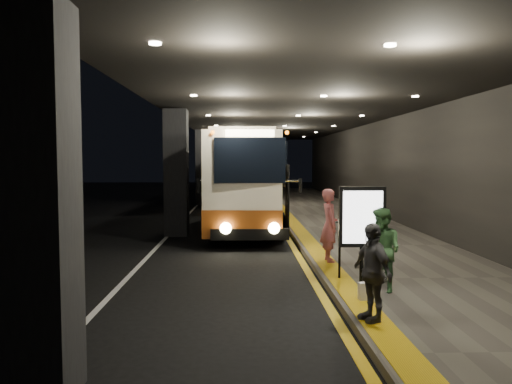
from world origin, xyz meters
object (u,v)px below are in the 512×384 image
object	(u,v)px
passenger_boarding	(329,225)
bag_plain	(366,291)
passenger_waiting_grey	(372,272)
info_sign	(362,219)
passenger_waiting_green	(382,250)
stanchion_post	(340,250)
coach_second	(246,175)
coach_main	(247,184)
bag_polka	(379,271)

from	to	relation	value
passenger_boarding	bag_plain	world-z (taller)	passenger_boarding
passenger_waiting_grey	info_sign	distance (m)	2.32
bag_plain	passenger_waiting_green	bearing A→B (deg)	52.44
bag_plain	stanchion_post	size ratio (longest dim) A/B	0.27
coach_second	passenger_waiting_grey	distance (m)	24.76
coach_second	info_sign	distance (m)	22.56
passenger_waiting_green	coach_main	bearing A→B (deg)	161.69
coach_main	passenger_boarding	world-z (taller)	coach_main
coach_main	info_sign	world-z (taller)	coach_main
passenger_waiting_green	passenger_waiting_grey	bearing A→B (deg)	-52.29
coach_second	passenger_boarding	bearing A→B (deg)	-81.78
passenger_waiting_green	stanchion_post	xyz separation A→B (m)	(-0.61, 1.05, -0.20)
coach_second	passenger_boarding	distance (m)	20.27
coach_second	info_sign	size ratio (longest dim) A/B	5.57
passenger_boarding	passenger_waiting_green	size ratio (longest dim) A/B	1.12
stanchion_post	passenger_waiting_green	bearing A→B (deg)	-59.89
passenger_boarding	coach_main	bearing A→B (deg)	10.15
passenger_waiting_green	passenger_boarding	bearing A→B (deg)	159.11
coach_main	stanchion_post	xyz separation A→B (m)	(1.83, -9.44, -0.94)
passenger_boarding	bag_plain	size ratio (longest dim) A/B	5.60
coach_main	passenger_waiting_green	size ratio (longest dim) A/B	7.12
bag_polka	bag_plain	xyz separation A→B (m)	(-0.65, -1.49, -0.03)
coach_main	coach_second	world-z (taller)	coach_main
stanchion_post	bag_plain	bearing A→B (deg)	-84.79
passenger_boarding	passenger_waiting_grey	xyz separation A→B (m)	(-0.14, -4.51, -0.13)
bag_plain	info_sign	bearing A→B (deg)	80.47
coach_main	passenger_waiting_green	bearing A→B (deg)	-74.60
passenger_waiting_green	bag_polka	xyz separation A→B (m)	(0.19, 0.89, -0.61)
coach_main	bag_plain	distance (m)	11.35
bag_polka	stanchion_post	size ratio (longest dim) A/B	0.31
passenger_boarding	passenger_waiting_green	bearing A→B (deg)	-173.35
bag_polka	bag_plain	distance (m)	1.62
coach_main	bag_plain	size ratio (longest dim) A/B	35.43
stanchion_post	bag_polka	bearing A→B (deg)	-11.69
coach_main	info_sign	bearing A→B (deg)	-75.47
passenger_waiting_green	stanchion_post	size ratio (longest dim) A/B	1.33
bag_polka	info_sign	xyz separation A→B (m)	(-0.46, -0.39, 1.15)
passenger_boarding	passenger_waiting_green	world-z (taller)	passenger_boarding
bag_polka	bag_plain	size ratio (longest dim) A/B	1.17
passenger_boarding	passenger_waiting_grey	distance (m)	4.52
passenger_waiting_green	passenger_waiting_grey	distance (m)	1.84
info_sign	stanchion_post	world-z (taller)	info_sign
passenger_waiting_grey	bag_plain	size ratio (longest dim) A/B	4.79
passenger_boarding	stanchion_post	xyz separation A→B (m)	(-0.09, -1.74, -0.30)
bag_polka	info_sign	world-z (taller)	info_sign
passenger_waiting_green	info_sign	world-z (taller)	info_sign
passenger_boarding	bag_polka	distance (m)	2.15
bag_polka	stanchion_post	distance (m)	0.91
passenger_waiting_grey	stanchion_post	distance (m)	2.78
passenger_waiting_green	stanchion_post	world-z (taller)	passenger_waiting_green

